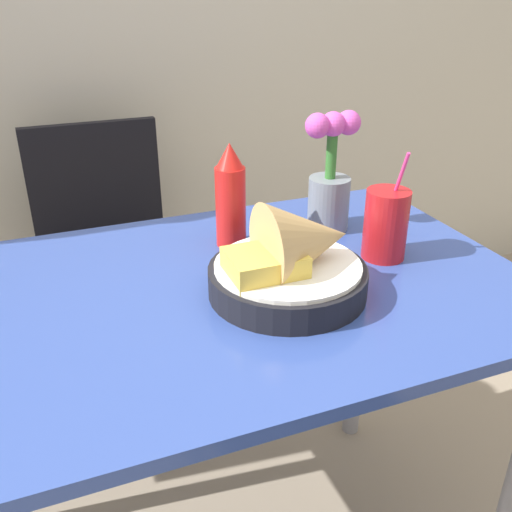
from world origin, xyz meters
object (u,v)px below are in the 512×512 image
(food_basket, at_px, (294,262))
(ketchup_bottle, at_px, (230,197))
(flower_vase, at_px, (330,180))
(chair_far_window, at_px, (106,243))
(drink_cup, at_px, (387,227))

(food_basket, bearing_deg, ketchup_bottle, 98.74)
(ketchup_bottle, bearing_deg, food_basket, -81.26)
(flower_vase, bearing_deg, chair_far_window, 122.97)
(ketchup_bottle, distance_m, drink_cup, 0.31)
(ketchup_bottle, distance_m, flower_vase, 0.22)
(food_basket, relative_size, flower_vase, 1.08)
(food_basket, height_order, drink_cup, drink_cup)
(chair_far_window, xyz_separation_m, ketchup_bottle, (0.19, -0.64, 0.35))
(food_basket, relative_size, drink_cup, 1.27)
(food_basket, bearing_deg, flower_vase, 50.45)
(drink_cup, bearing_deg, flower_vase, 101.77)
(ketchup_bottle, xyz_separation_m, flower_vase, (0.22, -0.00, 0.01))
(chair_far_window, xyz_separation_m, flower_vase, (0.42, -0.64, 0.36))
(chair_far_window, height_order, food_basket, food_basket)
(food_basket, distance_m, flower_vase, 0.30)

